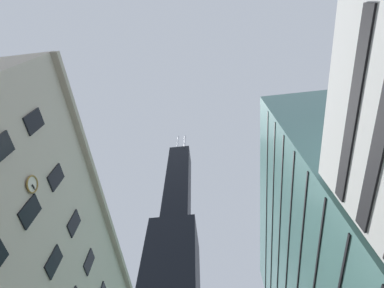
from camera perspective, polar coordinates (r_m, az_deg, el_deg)
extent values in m
cube|color=#B2A893|center=(43.07, -13.00, -24.82)|extent=(0.70, 59.03, 0.60)
cube|color=black|center=(20.97, -34.08, -0.65)|extent=(0.14, 1.40, 2.20)
cube|color=black|center=(23.09, -29.71, -11.64)|extent=(0.14, 1.40, 2.20)
cube|color=black|center=(26.01, -25.96, -20.43)|extent=(0.14, 1.40, 2.20)
cube|color=black|center=(24.21, -29.11, 3.99)|extent=(0.14, 1.40, 2.20)
cube|color=black|center=(26.07, -25.62, -6.03)|extent=(0.14, 1.40, 2.20)
cube|color=black|center=(28.69, -22.58, -14.45)|extent=(0.14, 1.40, 2.20)
cube|color=black|center=(31.88, -19.93, -21.29)|extent=(0.14, 1.40, 2.20)
torus|color=olive|center=(23.21, -29.35, -7.05)|extent=(0.12, 1.31, 1.31)
cylinder|color=silver|center=(23.23, -29.43, -7.05)|extent=(0.05, 1.13, 1.13)
cube|color=black|center=(23.24, -29.20, -7.38)|extent=(0.03, 0.34, 0.13)
cube|color=black|center=(23.26, -29.17, -7.60)|extent=(0.03, 0.50, 0.19)
cube|color=black|center=(147.02, -2.77, -8.46)|extent=(11.73, 11.73, 65.15)
cylinder|color=silver|center=(186.36, -2.88, -0.27)|extent=(1.20, 1.20, 26.52)
cylinder|color=silver|center=(185.96, -1.45, -0.14)|extent=(1.20, 1.20, 26.52)
cube|color=black|center=(18.30, 33.56, 1.23)|extent=(0.16, 12.88, 1.10)
cube|color=black|center=(20.65, 29.45, 4.91)|extent=(0.16, 12.88, 1.10)
cube|color=black|center=(45.60, 18.40, -23.88)|extent=(0.12, 39.99, 0.24)
cube|color=black|center=(48.05, 16.97, -20.25)|extent=(0.12, 39.99, 0.24)
cube|color=black|center=(50.70, 15.74, -16.97)|extent=(0.12, 39.99, 0.24)
cube|color=black|center=(53.52, 14.68, -14.03)|extent=(0.12, 39.99, 0.24)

